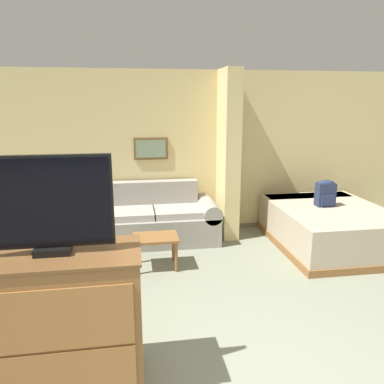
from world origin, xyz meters
TOP-DOWN VIEW (x-y plane):
  - wall_back at (-0.00, 4.07)m, footprint 7.73×0.16m
  - wall_partition_pillar at (0.62, 3.70)m, footprint 0.24×0.63m
  - couch at (-0.57, 3.59)m, footprint 1.97×0.84m
  - coffee_table at (-0.60, 2.62)m, footprint 0.58×0.43m
  - side_table at (-1.72, 3.64)m, footprint 0.50×0.50m
  - table_lamp at (-1.72, 3.64)m, footprint 0.29×0.29m
  - tv_dresser at (-1.41, 0.57)m, footprint 1.19×0.57m
  - tv at (-1.41, 0.57)m, footprint 0.85×0.16m
  - bed at (2.01, 2.99)m, footprint 1.58×1.97m
  - backpack at (1.96, 3.08)m, footprint 0.27×0.19m

SIDE VIEW (x-z plane):
  - bed at x=2.01m, z-range 0.00..0.60m
  - couch at x=-0.57m, z-range -0.12..0.77m
  - coffee_table at x=-0.60m, z-range 0.15..0.58m
  - side_table at x=-1.72m, z-range 0.21..0.81m
  - tv_dresser at x=-1.41m, z-range 0.00..1.11m
  - backpack at x=1.96m, z-range 0.60..0.99m
  - table_lamp at x=-1.72m, z-range 0.67..1.11m
  - wall_back at x=0.00m, z-range -0.01..2.59m
  - wall_partition_pillar at x=0.62m, z-range 0.00..2.60m
  - tv at x=-1.41m, z-range 1.11..1.79m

